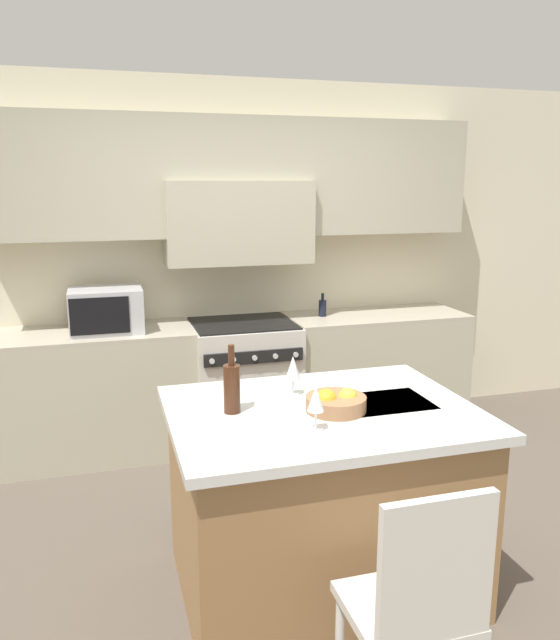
{
  "coord_description": "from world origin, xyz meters",
  "views": [
    {
      "loc": [
        -0.99,
        -2.74,
        1.94
      ],
      "look_at": [
        -0.02,
        0.6,
        1.17
      ],
      "focal_mm": 35.0,
      "sensor_mm": 36.0,
      "label": 1
    }
  ],
  "objects_px": {
    "microwave": "(106,310)",
    "oil_bottle_on_counter": "(323,307)",
    "wine_bottle": "(232,387)",
    "range_stove": "(244,382)",
    "fruit_bowl": "(336,402)",
    "wine_glass_near": "(316,400)",
    "island_chair": "(418,602)",
    "wine_glass_far": "(293,368)"
  },
  "relations": [
    {
      "from": "wine_bottle",
      "to": "wine_glass_near",
      "type": "height_order",
      "value": "wine_bottle"
    },
    {
      "from": "range_stove",
      "to": "oil_bottle_on_counter",
      "type": "distance_m",
      "value": 0.84
    },
    {
      "from": "island_chair",
      "to": "wine_bottle",
      "type": "relative_size",
      "value": 3.13
    },
    {
      "from": "range_stove",
      "to": "microwave",
      "type": "distance_m",
      "value": 1.15
    },
    {
      "from": "microwave",
      "to": "wine_glass_near",
      "type": "height_order",
      "value": "microwave"
    },
    {
      "from": "wine_glass_near",
      "to": "fruit_bowl",
      "type": "distance_m",
      "value": 0.27
    },
    {
      "from": "wine_glass_far",
      "to": "wine_glass_near",
      "type": "bearing_deg",
      "value": -95.38
    },
    {
      "from": "island_chair",
      "to": "oil_bottle_on_counter",
      "type": "relative_size",
      "value": 5.45
    },
    {
      "from": "microwave",
      "to": "fruit_bowl",
      "type": "xyz_separation_m",
      "value": [
        0.98,
        -1.92,
        -0.11
      ]
    },
    {
      "from": "range_stove",
      "to": "wine_bottle",
      "type": "bearing_deg",
      "value": -104.38
    },
    {
      "from": "range_stove",
      "to": "wine_glass_near",
      "type": "relative_size",
      "value": 4.66
    },
    {
      "from": "fruit_bowl",
      "to": "oil_bottle_on_counter",
      "type": "height_order",
      "value": "oil_bottle_on_counter"
    },
    {
      "from": "microwave",
      "to": "oil_bottle_on_counter",
      "type": "distance_m",
      "value": 1.62
    },
    {
      "from": "wine_bottle",
      "to": "oil_bottle_on_counter",
      "type": "relative_size",
      "value": 1.74
    },
    {
      "from": "wine_glass_far",
      "to": "fruit_bowl",
      "type": "distance_m",
      "value": 0.31
    },
    {
      "from": "wine_glass_near",
      "to": "oil_bottle_on_counter",
      "type": "bearing_deg",
      "value": 69.26
    },
    {
      "from": "island_chair",
      "to": "wine_glass_near",
      "type": "height_order",
      "value": "wine_glass_near"
    },
    {
      "from": "range_stove",
      "to": "oil_bottle_on_counter",
      "type": "xyz_separation_m",
      "value": [
        0.65,
        0.06,
        0.53
      ]
    },
    {
      "from": "island_chair",
      "to": "oil_bottle_on_counter",
      "type": "distance_m",
      "value": 2.94
    },
    {
      "from": "wine_glass_far",
      "to": "fruit_bowl",
      "type": "relative_size",
      "value": 0.71
    },
    {
      "from": "microwave",
      "to": "fruit_bowl",
      "type": "relative_size",
      "value": 1.78
    },
    {
      "from": "microwave",
      "to": "wine_glass_near",
      "type": "distance_m",
      "value": 2.26
    },
    {
      "from": "wine_glass_near",
      "to": "fruit_bowl",
      "type": "height_order",
      "value": "wine_glass_near"
    },
    {
      "from": "island_chair",
      "to": "oil_bottle_on_counter",
      "type": "bearing_deg",
      "value": 76.5
    },
    {
      "from": "microwave",
      "to": "oil_bottle_on_counter",
      "type": "bearing_deg",
      "value": 1.34
    },
    {
      "from": "range_stove",
      "to": "wine_glass_near",
      "type": "xyz_separation_m",
      "value": [
        -0.16,
        -2.09,
        0.59
      ]
    },
    {
      "from": "wine_glass_far",
      "to": "island_chair",
      "type": "bearing_deg",
      "value": -85.37
    },
    {
      "from": "island_chair",
      "to": "wine_glass_far",
      "type": "xyz_separation_m",
      "value": [
        -0.09,
        1.13,
        0.5
      ]
    },
    {
      "from": "range_stove",
      "to": "fruit_bowl",
      "type": "height_order",
      "value": "fruit_bowl"
    },
    {
      "from": "wine_bottle",
      "to": "wine_glass_near",
      "type": "distance_m",
      "value": 0.42
    },
    {
      "from": "microwave",
      "to": "island_chair",
      "type": "relative_size",
      "value": 0.5
    },
    {
      "from": "range_stove",
      "to": "microwave",
      "type": "bearing_deg",
      "value": 178.9
    },
    {
      "from": "microwave",
      "to": "wine_glass_near",
      "type": "relative_size",
      "value": 2.5
    },
    {
      "from": "oil_bottle_on_counter",
      "to": "wine_glass_near",
      "type": "bearing_deg",
      "value": -110.74
    },
    {
      "from": "range_stove",
      "to": "microwave",
      "type": "relative_size",
      "value": 1.87
    },
    {
      "from": "island_chair",
      "to": "fruit_bowl",
      "type": "height_order",
      "value": "fruit_bowl"
    },
    {
      "from": "range_stove",
      "to": "wine_bottle",
      "type": "distance_m",
      "value": 1.93
    },
    {
      "from": "wine_glass_far",
      "to": "oil_bottle_on_counter",
      "type": "relative_size",
      "value": 1.09
    },
    {
      "from": "microwave",
      "to": "oil_bottle_on_counter",
      "type": "xyz_separation_m",
      "value": [
        1.62,
        0.04,
        -0.08
      ]
    },
    {
      "from": "range_stove",
      "to": "fruit_bowl",
      "type": "relative_size",
      "value": 3.33
    },
    {
      "from": "fruit_bowl",
      "to": "oil_bottle_on_counter",
      "type": "bearing_deg",
      "value": 71.75
    },
    {
      "from": "fruit_bowl",
      "to": "range_stove",
      "type": "bearing_deg",
      "value": 90.08
    }
  ]
}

